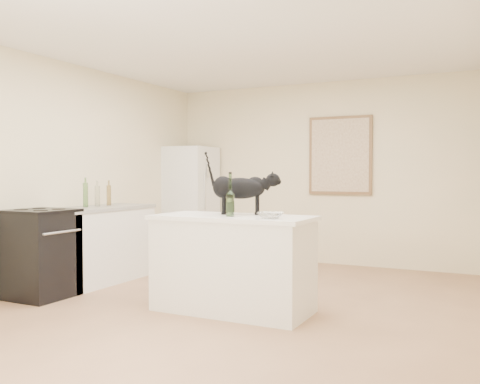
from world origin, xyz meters
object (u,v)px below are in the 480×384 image
Objects in this scene: black_cat at (240,191)px; glass_bowl at (271,215)px; stove at (41,254)px; wine_bottle at (230,197)px; fridge at (190,202)px.

black_cat is 2.77× the size of glass_bowl.
stove is 2.22m from black_cat.
wine_bottle is at bearing 8.53° from stove.
black_cat is at bearing 15.61° from stove.
stove is 3.88× the size of glass_bowl.
glass_bowl reaches higher than stove.
fridge is 3.68m from glass_bowl.
fridge is 7.34× the size of glass_bowl.
fridge is at bearing 109.79° from black_cat.
stove is 2.18m from wine_bottle.
stove is 0.53× the size of fridge.
black_cat reaches higher than wine_bottle.
fridge is 2.65× the size of black_cat.
black_cat is 0.60m from glass_bowl.
fridge reaches higher than wine_bottle.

